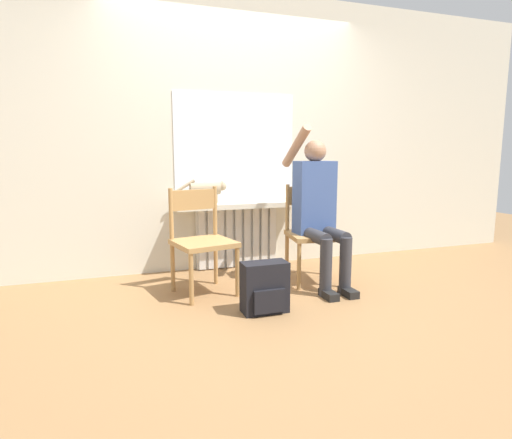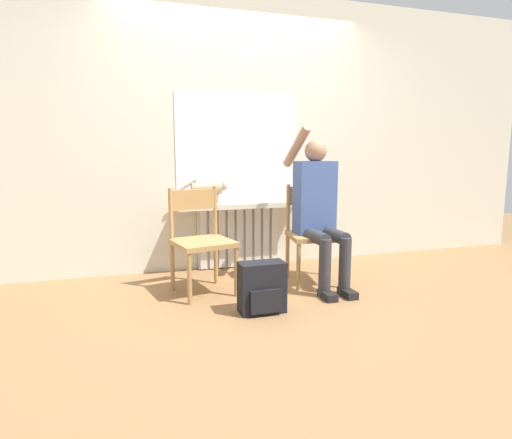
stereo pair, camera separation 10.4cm
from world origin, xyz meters
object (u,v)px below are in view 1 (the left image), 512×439
at_px(cat, 207,189).
at_px(backpack, 265,288).
at_px(chair_right, 313,232).
at_px(chair_left, 202,239).
at_px(person, 319,206).

distance_m(cat, backpack, 1.38).
height_order(chair_right, cat, cat).
relative_size(chair_left, person, 0.62).
bearing_deg(person, chair_right, 87.06).
height_order(chair_left, person, person).
distance_m(chair_right, backpack, 0.95).
bearing_deg(person, cat, 138.36).
bearing_deg(cat, chair_left, -106.71).
xyz_separation_m(chair_left, cat, (0.19, 0.63, 0.36)).
bearing_deg(chair_left, person, -17.73).
height_order(chair_right, person, person).
xyz_separation_m(chair_right, cat, (-0.83, 0.63, 0.36)).
xyz_separation_m(chair_left, person, (1.01, -0.10, 0.25)).
relative_size(person, backpack, 3.76).
distance_m(chair_left, chair_right, 1.02).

